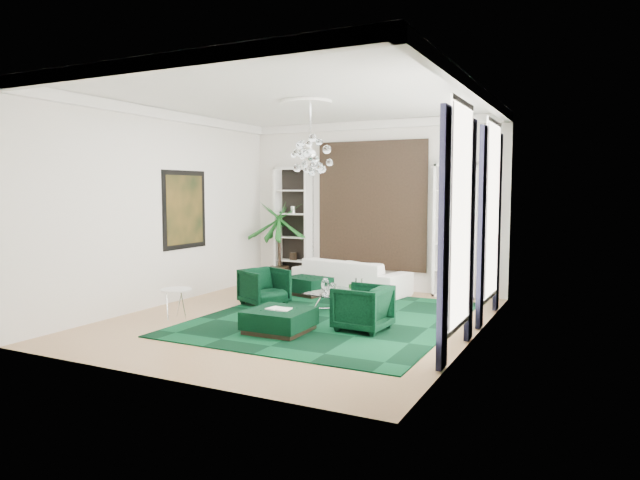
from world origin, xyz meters
The scene contains 30 objects.
floor centered at (0.00, 0.00, -0.01)m, with size 6.00×7.00×0.02m, color tan.
ceiling centered at (0.00, 0.00, 3.81)m, with size 6.00×7.00×0.02m, color white.
wall_back centered at (0.00, 3.51, 1.90)m, with size 6.00×0.02×3.80m, color silver.
wall_front centered at (0.00, -3.51, 1.90)m, with size 6.00×0.02×3.80m, color silver.
wall_left centered at (-3.01, 0.00, 1.90)m, with size 0.02×7.00×3.80m, color silver.
wall_right centered at (3.01, 0.00, 1.90)m, with size 0.02×7.00×3.80m, color silver.
crown_molding centered at (0.00, 0.00, 3.70)m, with size 6.00×7.00×0.18m, color white, non-canonical shape.
ceiling_medallion centered at (0.00, 0.30, 3.77)m, with size 0.90×0.90×0.05m, color white.
tapestry centered at (0.00, 3.46, 1.90)m, with size 2.50×0.06×2.80m, color black.
shelving_left centered at (-1.95, 3.31, 1.40)m, with size 0.90×0.38×2.80m, color white, non-canonical shape.
shelving_right centered at (1.95, 3.31, 1.40)m, with size 0.90×0.38×2.80m, color white, non-canonical shape.
painting centered at (-2.97, 0.60, 1.85)m, with size 0.04×1.30×1.60m, color black.
window_near centered at (2.99, -0.90, 1.90)m, with size 0.03×1.10×2.90m, color white.
curtain_near_a centered at (2.96, -1.68, 1.65)m, with size 0.07×0.30×3.25m, color black.
curtain_near_b centered at (2.96, -0.12, 1.65)m, with size 0.07×0.30×3.25m, color black.
window_far centered at (2.99, 1.50, 1.90)m, with size 0.03×1.10×2.90m, color white.
curtain_far_a centered at (2.96, 0.72, 1.65)m, with size 0.07×0.30×3.25m, color black.
curtain_far_b centered at (2.96, 2.28, 1.65)m, with size 0.07×0.30×3.25m, color black.
rug centered at (0.50, 0.31, 0.01)m, with size 4.20×5.00×0.02m, color black.
sofa centered at (-0.21, 2.76, 0.37)m, with size 2.55×1.00×0.75m, color white.
armchair_left centered at (-1.18, 0.76, 0.36)m, with size 0.77×0.80×0.72m, color black.
armchair_right centered at (1.31, -0.26, 0.37)m, with size 0.79×0.81×0.74m, color black.
coffee_table centered at (0.44, 0.87, 0.18)m, with size 1.06×1.06×0.36m, color white, non-canonical shape.
ottoman_side centered at (-0.89, 2.16, 0.20)m, with size 0.89×0.89×0.40m, color black.
ottoman_front centered at (0.18, -0.97, 0.19)m, with size 0.94×0.94×0.37m, color black.
book centered at (0.18, -0.97, 0.39)m, with size 0.38×0.25×0.03m, color white.
side_table centered at (-1.94, -0.92, 0.26)m, with size 0.54×0.54×0.52m, color white.
palm centered at (-2.24, 3.15, 1.27)m, with size 1.59×1.59×2.54m, color #19591E, non-canonical shape.
chandelier centered at (0.15, 0.18, 2.85)m, with size 0.80×0.80×0.72m, color white, non-canonical shape.
table_plant centered at (0.70, 0.65, 0.48)m, with size 0.13×0.10×0.23m, color #19591E.
Camera 1 is at (4.71, -8.60, 2.25)m, focal length 32.00 mm.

